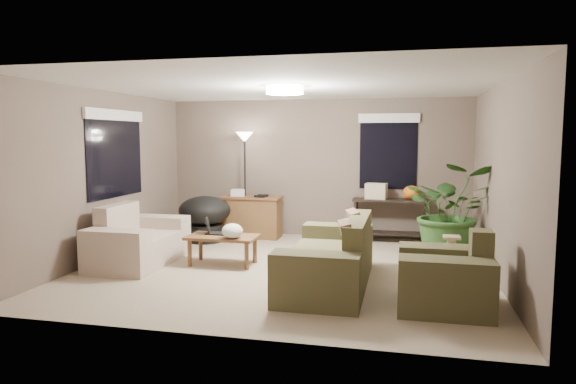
% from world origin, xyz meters
% --- Properties ---
extents(room_shell, '(5.50, 5.50, 5.50)m').
position_xyz_m(room_shell, '(0.00, 0.00, 1.25)').
color(room_shell, tan).
rests_on(room_shell, ground).
extents(main_sofa, '(0.95, 2.20, 0.85)m').
position_xyz_m(main_sofa, '(0.74, -0.63, 0.29)').
color(main_sofa, brown).
rests_on(main_sofa, ground).
extents(throw_pillows, '(0.34, 1.39, 0.47)m').
position_xyz_m(throw_pillows, '(1.00, -0.63, 0.65)').
color(throw_pillows, '#8C7251').
rests_on(throw_pillows, main_sofa).
extents(loveseat, '(0.90, 1.60, 0.85)m').
position_xyz_m(loveseat, '(-2.15, -0.16, 0.30)').
color(loveseat, beige).
rests_on(loveseat, ground).
extents(armchair, '(0.95, 1.00, 0.85)m').
position_xyz_m(armchair, '(2.04, -1.20, 0.30)').
color(armchair, '#454329').
rests_on(armchair, ground).
extents(coffee_table, '(1.00, 0.55, 0.42)m').
position_xyz_m(coffee_table, '(-0.92, 0.03, 0.36)').
color(coffee_table, brown).
rests_on(coffee_table, ground).
extents(laptop, '(0.39, 0.25, 0.24)m').
position_xyz_m(laptop, '(-1.09, 0.13, 0.48)').
color(laptop, black).
rests_on(laptop, coffee_table).
extents(plastic_bag, '(0.30, 0.27, 0.21)m').
position_xyz_m(plastic_bag, '(-0.72, -0.12, 0.52)').
color(plastic_bag, white).
rests_on(plastic_bag, coffee_table).
extents(desk, '(1.10, 0.50, 0.75)m').
position_xyz_m(desk, '(-1.11, 2.07, 0.38)').
color(desk, brown).
rests_on(desk, ground).
extents(desk_papers, '(0.70, 0.29, 0.12)m').
position_xyz_m(desk_papers, '(-1.26, 2.06, 0.80)').
color(desk_papers, silver).
rests_on(desk_papers, desk).
extents(console_table, '(1.30, 0.40, 0.75)m').
position_xyz_m(console_table, '(1.37, 2.23, 0.44)').
color(console_table, black).
rests_on(console_table, ground).
extents(pumpkin, '(0.37, 0.37, 0.24)m').
position_xyz_m(pumpkin, '(1.72, 2.23, 0.87)').
color(pumpkin, orange).
rests_on(pumpkin, console_table).
extents(cardboard_box, '(0.39, 0.31, 0.27)m').
position_xyz_m(cardboard_box, '(1.12, 2.23, 0.88)').
color(cardboard_box, beige).
rests_on(cardboard_box, console_table).
extents(papasan_chair, '(1.17, 1.17, 0.80)m').
position_xyz_m(papasan_chair, '(-1.79, 1.52, 0.47)').
color(papasan_chair, black).
rests_on(papasan_chair, ground).
extents(floor_lamp, '(0.32, 0.32, 1.91)m').
position_xyz_m(floor_lamp, '(-1.23, 2.08, 1.60)').
color(floor_lamp, black).
rests_on(floor_lamp, ground).
extents(ceiling_fixture, '(0.50, 0.50, 0.10)m').
position_xyz_m(ceiling_fixture, '(0.00, 0.00, 2.44)').
color(ceiling_fixture, white).
rests_on(ceiling_fixture, room_shell).
extents(houseplant, '(1.31, 1.45, 1.13)m').
position_xyz_m(houseplant, '(2.28, 1.13, 0.57)').
color(houseplant, '#2D5923').
rests_on(houseplant, ground).
extents(cat_scratching_post, '(0.32, 0.32, 0.50)m').
position_xyz_m(cat_scratching_post, '(2.23, 0.30, 0.21)').
color(cat_scratching_post, tan).
rests_on(cat_scratching_post, ground).
extents(window_left, '(0.05, 1.56, 1.33)m').
position_xyz_m(window_left, '(-2.73, 0.30, 1.78)').
color(window_left, black).
rests_on(window_left, room_shell).
extents(window_back, '(1.06, 0.05, 1.33)m').
position_xyz_m(window_back, '(1.30, 2.48, 1.79)').
color(window_back, black).
rests_on(window_back, room_shell).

